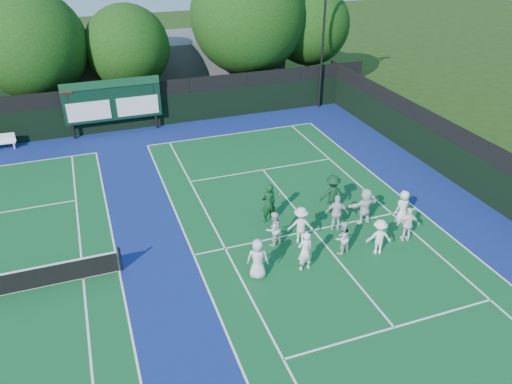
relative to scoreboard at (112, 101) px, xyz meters
name	(u,v)px	position (x,y,z in m)	size (l,w,h in m)	color
ground	(323,242)	(7.01, -15.59, -2.19)	(120.00, 120.00, 0.00)	#1C350E
court_apron	(181,258)	(1.01, -14.59, -2.19)	(34.00, 32.00, 0.01)	navy
near_court	(313,230)	(7.01, -14.59, -2.18)	(11.05, 23.85, 0.01)	#105025
back_fence	(129,109)	(1.01, 0.41, -0.83)	(34.00, 0.08, 3.00)	black
divider_fence_right	(481,172)	(16.01, -14.59, -0.83)	(0.08, 32.00, 3.00)	black
scoreboard	(112,101)	(0.00, 0.00, 0.00)	(6.00, 0.21, 3.55)	black
clubhouse	(166,63)	(5.01, 8.41, -0.19)	(18.00, 6.00, 4.00)	#5A5B60
light_pole_right	(324,17)	(14.51, 0.11, 4.11)	(1.20, 0.30, 10.12)	black
bench	(2,141)	(-6.68, -0.22, -1.68)	(1.53, 0.51, 0.96)	white
tree_b	(35,48)	(-4.04, 3.99, 2.71)	(6.93, 6.93, 8.55)	black
tree_c	(130,49)	(1.86, 3.99, 2.15)	(5.71, 5.71, 7.35)	black
tree_d	(250,19)	(10.52, 3.99, 3.59)	(8.25, 8.25, 10.13)	black
tree_e	(311,27)	(15.45, 3.99, 2.74)	(5.95, 5.95, 8.07)	black
tennis_ball_1	(373,204)	(10.76, -13.53, -2.16)	(0.07, 0.07, 0.07)	yellow
tennis_ball_2	(376,218)	(10.18, -14.71, -2.16)	(0.07, 0.07, 0.07)	yellow
tennis_ball_4	(280,194)	(6.85, -11.08, -2.16)	(0.07, 0.07, 0.07)	yellow
tennis_ball_5	(400,211)	(11.59, -14.55, -2.16)	(0.07, 0.07, 0.07)	yellow
player_front_0	(258,259)	(3.56, -16.79, -1.33)	(0.84, 0.54, 1.71)	silver
player_front_1	(305,251)	(5.47, -16.97, -1.32)	(0.64, 0.42, 1.75)	white
player_front_2	(342,238)	(7.38, -16.49, -1.44)	(0.73, 0.57, 1.49)	silver
player_front_3	(379,237)	(8.79, -17.02, -1.40)	(1.03, 0.59, 1.59)	white
player_front_4	(408,224)	(10.45, -16.64, -1.38)	(0.95, 0.40, 1.62)	white
player_back_0	(274,229)	(4.94, -14.98, -1.40)	(0.77, 0.60, 1.59)	silver
player_back_1	(301,225)	(6.09, -15.18, -1.34)	(1.09, 0.63, 1.69)	silver
player_back_2	(337,213)	(8.00, -14.84, -1.33)	(1.01, 0.42, 1.72)	silver
player_back_3	(365,206)	(9.46, -14.76, -1.32)	(1.62, 0.52, 1.75)	white
player_back_4	(403,207)	(11.12, -15.30, -1.39)	(0.78, 0.51, 1.60)	white
coach_left	(268,203)	(5.39, -13.19, -1.23)	(0.70, 0.46, 1.93)	#103B1C
coach_right	(332,194)	(8.53, -13.38, -1.25)	(1.22, 0.70, 1.89)	#0E361C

